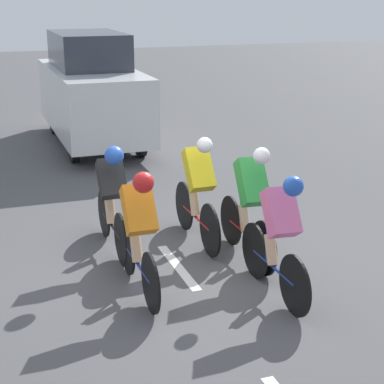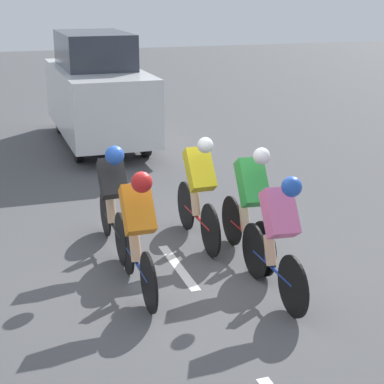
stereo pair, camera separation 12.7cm
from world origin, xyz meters
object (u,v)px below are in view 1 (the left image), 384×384
cyclist_yellow (198,188)px  cyclist_pink (279,233)px  support_car (91,90)px  cyclist_black (112,194)px  cyclist_green (250,201)px  cyclist_orange (139,229)px

cyclist_yellow → cyclist_pink: 1.79m
cyclist_pink → support_car: (0.48, -8.02, 0.41)m
cyclist_pink → cyclist_black: cyclist_pink is taller
cyclist_green → support_car: bearing=-85.0°
cyclist_pink → cyclist_green: (-0.13, -1.03, 0.02)m
cyclist_black → support_car: support_car is taller
cyclist_black → cyclist_orange: 1.31m
cyclist_pink → cyclist_green: size_ratio=0.99×
cyclist_orange → cyclist_green: cyclist_green is taller
cyclist_yellow → cyclist_green: cyclist_green is taller
support_car → cyclist_black: bearing=81.3°
cyclist_yellow → cyclist_orange: (1.12, 1.20, 0.01)m
cyclist_orange → support_car: support_car is taller
cyclist_green → cyclist_yellow: bearing=-60.5°
cyclist_pink → cyclist_black: size_ratio=0.99×
cyclist_black → cyclist_green: bearing=151.4°
cyclist_black → cyclist_green: (-1.54, 0.84, 0.01)m
cyclist_yellow → cyclist_orange: bearing=47.1°
cyclist_green → support_car: (0.61, -6.98, 0.39)m
cyclist_black → cyclist_orange: cyclist_orange is taller
support_car → cyclist_yellow: bearing=91.7°
cyclist_yellow → cyclist_black: (1.13, -0.10, 0.00)m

